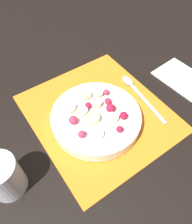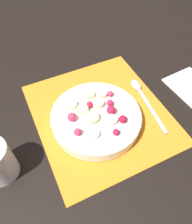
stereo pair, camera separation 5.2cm
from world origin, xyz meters
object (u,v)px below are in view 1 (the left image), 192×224
(spoon, at_px, (135,89))
(fruit_bowl, at_px, (96,117))
(drinking_glass, at_px, (3,177))
(napkin, at_px, (182,78))

(spoon, bearing_deg, fruit_bowl, 106.77)
(drinking_glass, xyz_separation_m, napkin, (-0.01, 0.55, -0.04))
(fruit_bowl, bearing_deg, napkin, 87.01)
(fruit_bowl, bearing_deg, drinking_glass, -82.98)
(spoon, height_order, drinking_glass, drinking_glass)
(fruit_bowl, xyz_separation_m, drinking_glass, (0.03, -0.24, 0.02))
(fruit_bowl, bearing_deg, spoon, 100.11)
(napkin, bearing_deg, drinking_glass, -88.58)
(spoon, xyz_separation_m, drinking_glass, (0.06, -0.40, 0.04))
(fruit_bowl, distance_m, napkin, 0.31)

